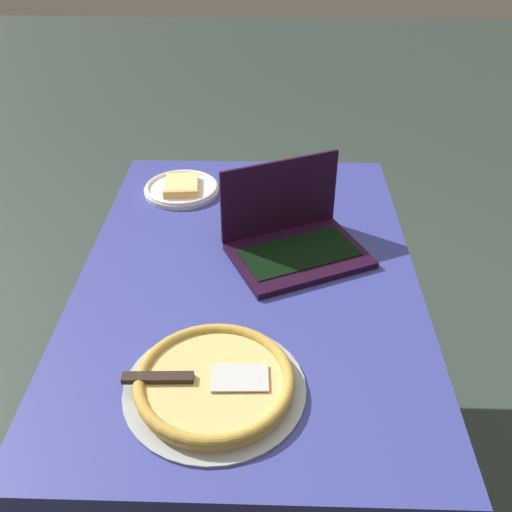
{
  "coord_description": "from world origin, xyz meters",
  "views": [
    {
      "loc": [
        -1.18,
        -0.05,
        1.61
      ],
      "look_at": [
        -0.05,
        -0.02,
        0.83
      ],
      "focal_mm": 41.19,
      "sensor_mm": 36.0,
      "label": 1
    }
  ],
  "objects_px": {
    "laptop": "(293,237)",
    "pizza_plate": "(182,188)",
    "dining_table": "(248,291)",
    "pizza_tray": "(214,382)",
    "table_knife": "(275,181)"
  },
  "relations": [
    {
      "from": "laptop",
      "to": "pizza_plate",
      "type": "height_order",
      "value": "laptop"
    },
    {
      "from": "dining_table",
      "to": "pizza_tray",
      "type": "relative_size",
      "value": 3.53
    },
    {
      "from": "dining_table",
      "to": "pizza_plate",
      "type": "bearing_deg",
      "value": 28.39
    },
    {
      "from": "laptop",
      "to": "pizza_plate",
      "type": "relative_size",
      "value": 1.75
    },
    {
      "from": "pizza_plate",
      "to": "pizza_tray",
      "type": "relative_size",
      "value": 0.64
    },
    {
      "from": "pizza_plate",
      "to": "table_knife",
      "type": "xyz_separation_m",
      "value": [
        0.08,
        -0.29,
        -0.01
      ]
    },
    {
      "from": "dining_table",
      "to": "laptop",
      "type": "bearing_deg",
      "value": -48.9
    },
    {
      "from": "laptop",
      "to": "table_knife",
      "type": "bearing_deg",
      "value": 6.82
    },
    {
      "from": "dining_table",
      "to": "laptop",
      "type": "relative_size",
      "value": 3.14
    },
    {
      "from": "laptop",
      "to": "pizza_tray",
      "type": "distance_m",
      "value": 0.51
    },
    {
      "from": "table_knife",
      "to": "pizza_plate",
      "type": "bearing_deg",
      "value": 105.12
    },
    {
      "from": "dining_table",
      "to": "pizza_tray",
      "type": "bearing_deg",
      "value": 172.64
    },
    {
      "from": "table_knife",
      "to": "dining_table",
      "type": "bearing_deg",
      "value": 172.36
    },
    {
      "from": "laptop",
      "to": "pizza_plate",
      "type": "bearing_deg",
      "value": 46.88
    },
    {
      "from": "laptop",
      "to": "pizza_tray",
      "type": "height_order",
      "value": "laptop"
    }
  ]
}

